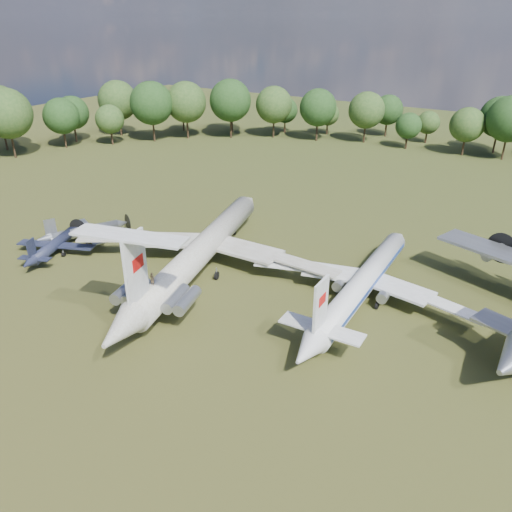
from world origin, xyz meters
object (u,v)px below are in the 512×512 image
Objects in this scene: small_prop_northwest at (86,233)px; person_on_il62 at (152,279)px; small_prop_west at (54,248)px; il62_airliner at (202,254)px; tu104_jet at (362,287)px.

small_prop_northwest is 28.64m from person_on_il62.
small_prop_west reaches higher than small_prop_northwest.
il62_airliner is 22.29m from small_prop_northwest.
tu104_jet is at bearing -146.68° from person_on_il62.
small_prop_west is 6.28m from small_prop_northwest.
person_on_il62 is (25.39, -4.99, 4.52)m from small_prop_west.
person_on_il62 is at bearing -0.05° from small_prop_northwest.
small_prop_west is 1.03× the size of small_prop_northwest.
small_prop_west is at bearing -174.96° from il62_airliner.
il62_airliner is at bearing 28.61° from small_prop_northwest.
tu104_jet is 44.58m from small_prop_northwest.
il62_airliner is 14.18m from person_on_il62.
tu104_jet is 25.68m from person_on_il62.
tu104_jet is 25.36× the size of person_on_il62.
small_prop_northwest is (-44.09, -6.55, -0.81)m from tu104_jet.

